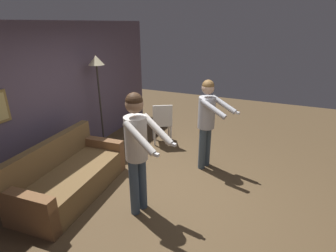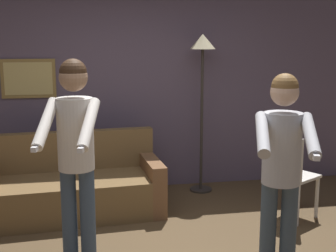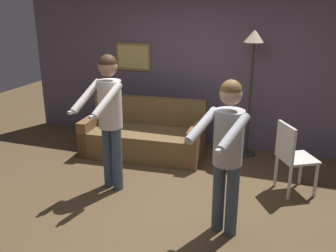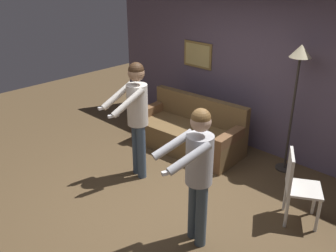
# 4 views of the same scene
# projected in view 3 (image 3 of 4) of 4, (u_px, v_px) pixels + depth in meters

# --- Properties ---
(ground_plane) EXTENTS (12.00, 12.00, 0.00)m
(ground_plane) POSITION_uv_depth(u_px,v_px,m) (153.00, 202.00, 4.64)
(ground_plane) COLOR brown
(back_wall_assembly) EXTENTS (6.40, 0.09, 2.60)m
(back_wall_assembly) POSITION_uv_depth(u_px,v_px,m) (200.00, 68.00, 6.23)
(back_wall_assembly) COLOR #5C4F63
(back_wall_assembly) RESTS_ON ground_plane
(couch) EXTENTS (1.96, 0.99, 0.87)m
(couch) POSITION_uv_depth(u_px,v_px,m) (144.00, 137.00, 6.03)
(couch) COLOR brown
(couch) RESTS_ON ground_plane
(torchiere_lamp) EXTENTS (0.31, 0.31, 1.97)m
(torchiere_lamp) POSITION_uv_depth(u_px,v_px,m) (253.00, 54.00, 5.57)
(torchiere_lamp) COLOR #332D28
(torchiere_lamp) RESTS_ON ground_plane
(person_standing_left) EXTENTS (0.54, 0.70, 1.77)m
(person_standing_left) POSITION_uv_depth(u_px,v_px,m) (109.00, 110.00, 4.66)
(person_standing_left) COLOR #3F5269
(person_standing_left) RESTS_ON ground_plane
(person_standing_right) EXTENTS (0.56, 0.72, 1.67)m
(person_standing_right) POSITION_uv_depth(u_px,v_px,m) (227.00, 145.00, 3.72)
(person_standing_right) COLOR #405160
(person_standing_right) RESTS_ON ground_plane
(dining_chair_distant) EXTENTS (0.58, 0.58, 0.93)m
(dining_chair_distant) POSITION_uv_depth(u_px,v_px,m) (292.00, 154.00, 4.73)
(dining_chair_distant) COLOR silver
(dining_chair_distant) RESTS_ON ground_plane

